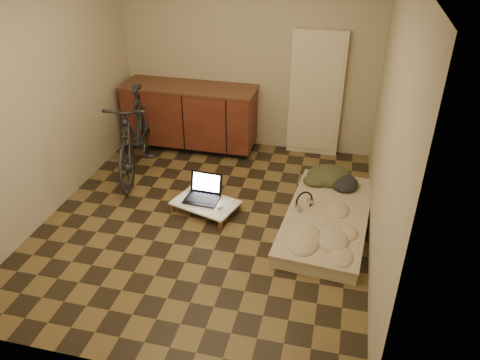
% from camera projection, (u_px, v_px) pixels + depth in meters
% --- Properties ---
extents(room_shell, '(3.50, 4.00, 2.60)m').
position_uv_depth(room_shell, '(203.00, 111.00, 4.56)').
color(room_shell, brown).
rests_on(room_shell, ground).
extents(cabinets, '(1.84, 0.62, 0.91)m').
position_uv_depth(cabinets, '(191.00, 116.00, 6.56)').
color(cabinets, black).
rests_on(cabinets, ground).
extents(appliance_panel, '(0.70, 0.10, 1.70)m').
position_uv_depth(appliance_panel, '(316.00, 95.00, 6.22)').
color(appliance_panel, beige).
rests_on(appliance_panel, ground).
extents(bicycle, '(0.90, 1.88, 1.17)m').
position_uv_depth(bicycle, '(135.00, 130.00, 5.89)').
color(bicycle, black).
rests_on(bicycle, ground).
extents(futon, '(1.00, 1.84, 0.15)m').
position_uv_depth(futon, '(327.00, 219.00, 5.10)').
color(futon, beige).
rests_on(futon, ground).
extents(clothing_pile, '(0.61, 0.52, 0.23)m').
position_uv_depth(clothing_pile, '(333.00, 173.00, 5.59)').
color(clothing_pile, '#393D23').
rests_on(clothing_pile, futon).
extents(headphones, '(0.34, 0.34, 0.17)m').
position_uv_depth(headphones, '(304.00, 201.00, 5.12)').
color(headphones, black).
rests_on(headphones, futon).
extents(lap_desk, '(0.81, 0.64, 0.12)m').
position_uv_depth(lap_desk, '(206.00, 203.00, 5.32)').
color(lap_desk, brown).
rests_on(lap_desk, ground).
extents(laptop, '(0.40, 0.36, 0.26)m').
position_uv_depth(laptop, '(203.00, 194.00, 5.37)').
color(laptop, black).
rests_on(laptop, lap_desk).
extents(mouse, '(0.09, 0.10, 0.03)m').
position_uv_depth(mouse, '(220.00, 207.00, 5.19)').
color(mouse, silver).
rests_on(mouse, lap_desk).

